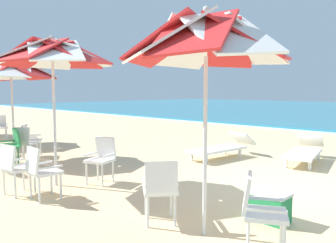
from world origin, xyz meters
name	(u,v)px	position (x,y,z in m)	size (l,w,h in m)	color
ground_plane	(283,191)	(0.00, 0.00, 0.00)	(80.00, 80.00, 0.00)	beige
beach_umbrella_0	(206,42)	(0.15, -2.41, 2.32)	(2.03, 2.03, 2.73)	silver
plastic_chair_0	(259,209)	(0.87, -2.38, 0.50)	(0.62, 0.61, 0.87)	white
plastic_chair_1	(160,187)	(-0.48, -2.54, 0.50)	(0.63, 0.63, 0.87)	white
beach_umbrella_1	(52,55)	(-3.18, -2.61, 2.39)	(2.18, 2.18, 2.74)	silver
plastic_chair_2	(102,157)	(-2.73, -1.90, 0.50)	(0.57, 0.59, 0.87)	white
plastic_chair_3	(15,166)	(-3.11, -3.37, 0.50)	(0.49, 0.52, 0.87)	white
plastic_chair_4	(41,169)	(-2.56, -3.18, 0.50)	(0.46, 0.49, 0.87)	white
beach_umbrella_2	(11,69)	(-6.25, -2.16, 2.28)	(2.33, 2.33, 2.66)	silver
plastic_chair_5	(24,142)	(-5.70, -2.12, 0.50)	(0.62, 0.63, 0.87)	white
plastic_chair_6	(29,138)	(-6.27, -1.75, 0.50)	(0.63, 0.63, 0.87)	white
plastic_chair_7	(11,144)	(-5.52, -2.51, 0.50)	(0.49, 0.52, 0.87)	#2D8C4C
plastic_chair_8	(0,126)	(-10.12, -1.12, 0.50)	(0.56, 0.53, 0.87)	white
sun_lounger_1	(305,151)	(-0.73, 2.63, 0.28)	(1.10, 2.23, 0.62)	white
sun_lounger_2	(222,147)	(-2.51, 1.68, 0.28)	(0.82, 2.19, 0.62)	white
cooler_box	(270,207)	(0.51, -1.45, 0.20)	(0.50, 0.34, 0.40)	#238C4C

